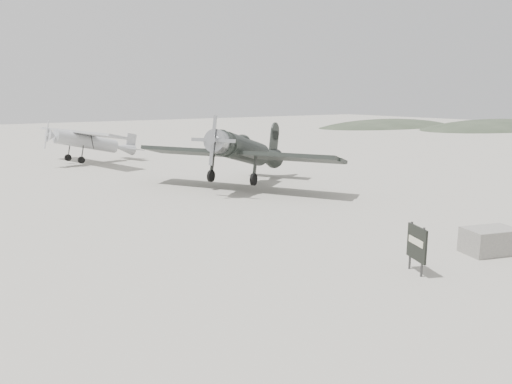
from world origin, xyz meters
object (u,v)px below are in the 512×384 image
Objects in this scene: lowwing_monoplane at (247,151)px; equipment_block at (490,241)px; highwing_monoplane at (90,139)px; sign_board at (417,244)px.

equipment_block is (-0.06, -14.28, -1.52)m from lowwing_monoplane.
highwing_monoplane is 7.13× the size of sign_board.
lowwing_monoplane reaches higher than sign_board.
equipment_block is (4.40, -28.39, -1.36)m from highwing_monoplane.
equipment_block is at bearing 19.34° from sign_board.
highwing_monoplane is at bearing 98.82° from equipment_block.
highwing_monoplane reaches higher than sign_board.
lowwing_monoplane is 7.55× the size of sign_board.
highwing_monoplane is at bearing 113.86° from sign_board.
highwing_monoplane is 6.16× the size of equipment_block.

